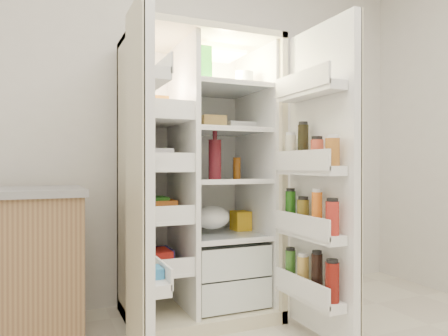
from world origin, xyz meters
name	(u,v)px	position (x,y,z in m)	size (l,w,h in m)	color
wall_back	(168,114)	(0.00, 2.00, 1.35)	(4.00, 0.02, 2.70)	silver
refrigerator	(198,201)	(0.10, 1.65, 0.74)	(0.93, 0.70, 1.80)	beige
freezer_door	(140,183)	(-0.41, 1.05, 0.89)	(0.15, 0.40, 1.72)	white
fridge_door	(320,186)	(0.57, 0.96, 0.87)	(0.17, 0.58, 1.72)	white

